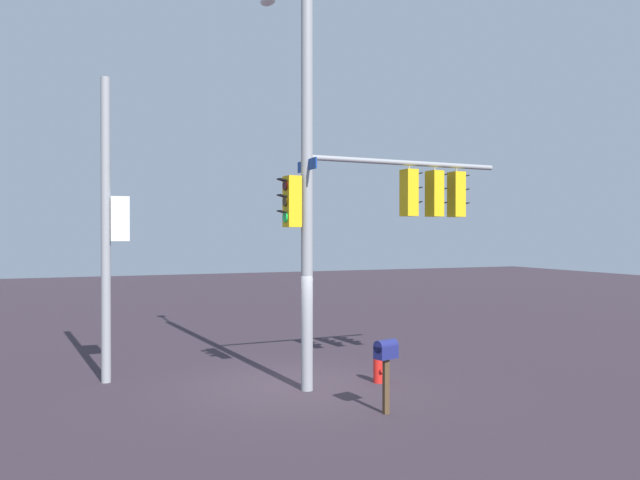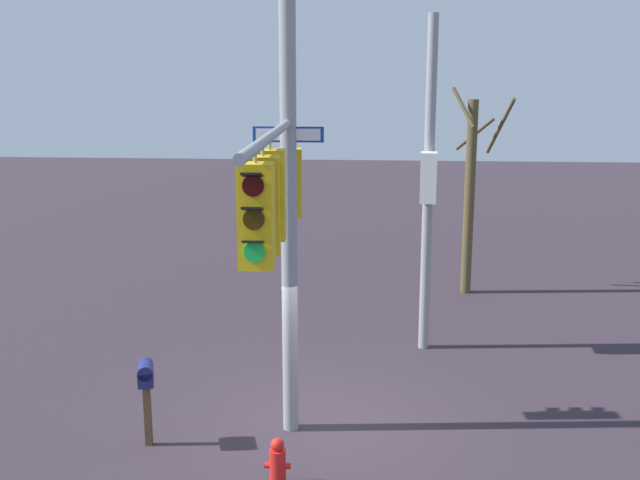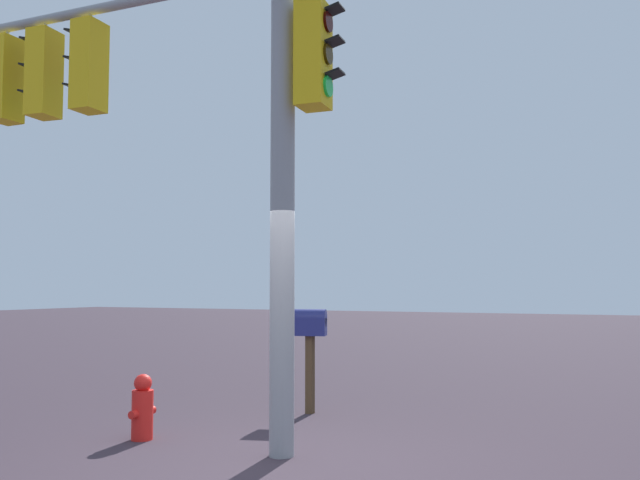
{
  "view_description": "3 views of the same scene",
  "coord_description": "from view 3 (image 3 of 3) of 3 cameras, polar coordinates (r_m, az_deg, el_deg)",
  "views": [
    {
      "loc": [
        -12.78,
        4.6,
        3.38
      ],
      "look_at": [
        -0.93,
        -0.3,
        3.28
      ],
      "focal_mm": 34.05,
      "sensor_mm": 36.0,
      "label": 1
    },
    {
      "loc": [
        0.91,
        -11.64,
        5.81
      ],
      "look_at": [
        -0.03,
        0.19,
        3.17
      ],
      "focal_mm": 41.87,
      "sensor_mm": 36.0,
      "label": 2
    },
    {
      "loc": [
        5.61,
        3.1,
        1.71
      ],
      "look_at": [
        -0.74,
        0.13,
        2.21
      ],
      "focal_mm": 37.57,
      "sensor_mm": 36.0,
      "label": 3
    }
  ],
  "objects": [
    {
      "name": "ground_plane",
      "position": [
        6.64,
        -3.99,
        -18.96
      ],
      "size": [
        80.0,
        80.0,
        0.0
      ],
      "primitive_type": "plane",
      "color": "#342932"
    },
    {
      "name": "fire_hydrant",
      "position": [
        8.02,
        -14.88,
        -13.71
      ],
      "size": [
        0.38,
        0.24,
        0.73
      ],
      "color": "red",
      "rests_on": "ground"
    },
    {
      "name": "mailbox",
      "position": [
        9.25,
        -0.85,
        -7.77
      ],
      "size": [
        0.35,
        0.49,
        1.41
      ],
      "rotation": [
        0.0,
        0.0,
        0.28
      ],
      "color": "#4C3823",
      "rests_on": "ground"
    }
  ]
}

